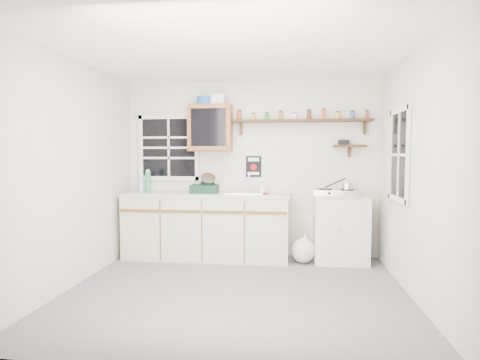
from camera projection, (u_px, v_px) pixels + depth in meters
name	position (u px, v px, depth m)	size (l,w,h in m)	color
room	(236.00, 174.00, 4.19)	(3.64, 3.24, 2.54)	#57575A
main_cabinet	(206.00, 225.00, 5.59)	(2.31, 0.63, 0.92)	#B8B198
right_cabinet	(340.00, 228.00, 5.40)	(0.73, 0.57, 0.91)	beige
sink	(245.00, 192.00, 5.50)	(0.52, 0.44, 0.29)	silver
upper_cabinet	(210.00, 128.00, 5.64)	(0.60, 0.32, 0.65)	brown
upper_cabinet_clutter	(211.00, 100.00, 5.62)	(0.40, 0.24, 0.14)	#18459C
spice_shelf	(301.00, 120.00, 5.55)	(1.91, 0.18, 0.35)	black
secondary_shelf	(348.00, 145.00, 5.51)	(0.45, 0.16, 0.24)	black
warning_sign	(254.00, 166.00, 5.75)	(0.22, 0.02, 0.30)	black
window_back	(169.00, 148.00, 5.88)	(0.93, 0.03, 0.98)	black
window_right	(399.00, 155.00, 4.50)	(0.03, 0.78, 1.08)	black
water_bottles	(145.00, 182.00, 5.66)	(0.19, 0.14, 0.32)	silver
dish_rack	(205.00, 186.00, 5.54)	(0.38, 0.29, 0.28)	black
soap_bottle	(263.00, 187.00, 5.54)	(0.08, 0.08, 0.17)	white
rag	(263.00, 194.00, 5.37)	(0.14, 0.12, 0.02)	maroon
hotplate	(336.00, 192.00, 5.36)	(0.61, 0.37, 0.08)	silver
saucepan	(347.00, 186.00, 5.34)	(0.37, 0.21, 0.16)	silver
trash_bag	(303.00, 250.00, 5.34)	(0.36, 0.33, 0.42)	silver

